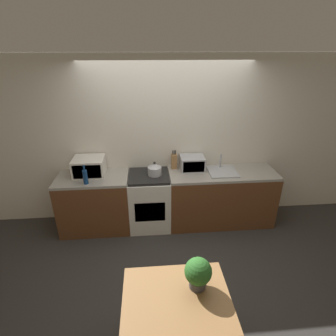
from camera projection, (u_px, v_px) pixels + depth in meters
ground_plane at (173, 255)px, 3.69m from camera, size 16.00×16.00×0.00m
wall_back at (167, 142)px, 4.13m from camera, size 10.00×0.06×2.60m
counter_left_run at (95, 203)px, 4.10m from camera, size 1.07×0.62×0.90m
counter_right_run at (220, 197)px, 4.25m from camera, size 1.67×0.62×0.90m
stove_range at (150, 200)px, 4.16m from camera, size 0.63×0.62×0.90m
kettle at (155, 169)px, 3.94m from camera, size 0.21×0.21×0.21m
microwave at (89, 166)px, 3.93m from camera, size 0.46×0.39×0.27m
bottle at (85, 177)px, 3.67m from camera, size 0.07×0.07×0.29m
knife_block at (174, 161)px, 4.13m from camera, size 0.09×0.08×0.31m
toaster_oven at (192, 163)px, 4.10m from camera, size 0.37×0.30×0.22m
sink_basin at (222, 171)px, 4.06m from camera, size 0.44×0.43×0.24m
dining_table at (176, 306)px, 2.24m from camera, size 0.91×0.72×0.76m
potted_plant at (198, 273)px, 2.23m from camera, size 0.24×0.24×0.30m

